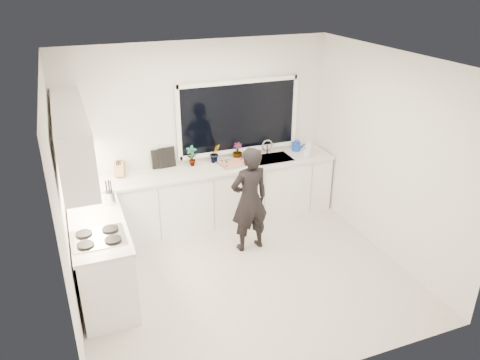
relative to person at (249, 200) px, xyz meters
name	(u,v)px	position (x,y,z in m)	size (l,w,h in m)	color
floor	(243,276)	(-0.31, -0.58, -0.76)	(4.00, 3.50, 0.02)	beige
wall_back	(200,133)	(-0.31, 1.18, 0.60)	(4.00, 0.02, 2.70)	white
wall_left	(61,208)	(-2.32, -0.58, 0.60)	(0.02, 3.50, 2.70)	white
wall_right	(387,156)	(1.70, -0.58, 0.60)	(0.02, 3.50, 2.70)	white
ceiling	(244,60)	(-0.31, -0.58, 1.96)	(4.00, 3.50, 0.02)	white
window	(239,117)	(0.29, 1.15, 0.80)	(1.80, 0.02, 1.00)	black
base_cabinets_back	(208,197)	(-0.31, 0.87, -0.31)	(3.92, 0.58, 0.88)	white
base_cabinets_left	(102,258)	(-1.98, -0.23, -0.31)	(0.58, 1.60, 0.88)	white
countertop_back	(207,169)	(-0.31, 0.86, 0.15)	(3.94, 0.62, 0.04)	silver
countertop_left	(97,225)	(-1.98, -0.23, 0.15)	(0.62, 1.60, 0.04)	silver
upper_cabinets	(72,138)	(-2.10, 0.12, 1.10)	(0.34, 2.10, 0.70)	white
sink	(272,161)	(0.74, 0.87, 0.12)	(0.58, 0.42, 0.14)	silver
faucet	(267,147)	(0.74, 1.07, 0.28)	(0.03, 0.03, 0.22)	silver
stovetop	(98,237)	(-2.00, -0.58, 0.19)	(0.56, 0.48, 0.03)	black
person	(249,200)	(0.00, 0.00, 0.00)	(0.55, 0.36, 1.50)	black
pizza_tray	(235,163)	(0.11, 0.84, 0.19)	(0.48, 0.36, 0.03)	silver
pizza	(235,162)	(0.11, 0.84, 0.20)	(0.44, 0.32, 0.01)	red
watering_can	(296,147)	(1.23, 1.03, 0.24)	(0.14, 0.14, 0.13)	#123CAB
paper_towel_roll	(73,176)	(-2.16, 0.97, 0.30)	(0.11, 0.11, 0.26)	white
knife_block	(120,169)	(-1.54, 1.01, 0.28)	(0.13, 0.10, 0.22)	olive
utensil_crock	(110,198)	(-1.78, 0.22, 0.25)	(0.13, 0.13, 0.16)	silver
picture_frame_large	(159,159)	(-0.96, 1.11, 0.31)	(0.22, 0.02, 0.28)	black
picture_frame_small	(167,157)	(-0.85, 1.11, 0.32)	(0.25, 0.02, 0.30)	black
herb_plants	(215,153)	(-0.14, 1.03, 0.31)	(0.91, 0.19, 0.31)	#26662D
soap_bottles	(309,149)	(1.27, 0.72, 0.31)	(0.14, 0.13, 0.30)	#D8BF66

